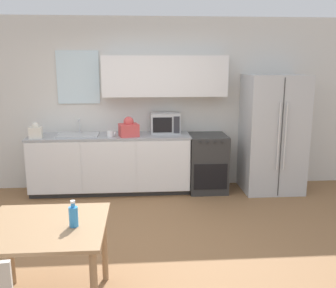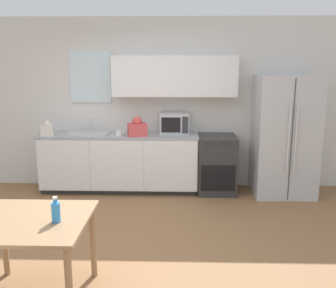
% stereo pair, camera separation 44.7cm
% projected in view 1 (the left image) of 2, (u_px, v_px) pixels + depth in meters
% --- Properties ---
extents(ground_plane, '(12.00, 12.00, 0.00)m').
position_uv_depth(ground_plane, '(129.00, 248.00, 4.13)').
color(ground_plane, olive).
extents(wall_back, '(12.00, 0.38, 2.70)m').
position_uv_depth(wall_back, '(136.00, 100.00, 5.95)').
color(wall_back, silver).
rests_on(wall_back, ground_plane).
extents(kitchen_counter, '(2.46, 0.61, 0.91)m').
position_uv_depth(kitchen_counter, '(111.00, 164.00, 5.83)').
color(kitchen_counter, '#333333').
rests_on(kitchen_counter, ground_plane).
extents(oven_range, '(0.59, 0.65, 0.90)m').
position_uv_depth(oven_range, '(207.00, 163.00, 5.93)').
color(oven_range, '#2D2D2D').
rests_on(oven_range, ground_plane).
extents(refrigerator, '(0.90, 0.78, 1.83)m').
position_uv_depth(refrigerator, '(273.00, 134.00, 5.85)').
color(refrigerator, silver).
rests_on(refrigerator, ground_plane).
extents(kitchen_sink, '(0.61, 0.43, 0.23)m').
position_uv_depth(kitchen_sink, '(78.00, 135.00, 5.71)').
color(kitchen_sink, '#B7BABC').
rests_on(kitchen_sink, kitchen_counter).
extents(microwave, '(0.45, 0.34, 0.32)m').
position_uv_depth(microwave, '(165.00, 123.00, 5.86)').
color(microwave, '#B7BABC').
rests_on(microwave, kitchen_counter).
extents(coffee_mug, '(0.13, 0.09, 0.08)m').
position_uv_depth(coffee_mug, '(111.00, 134.00, 5.62)').
color(coffee_mug, white).
rests_on(coffee_mug, kitchen_counter).
extents(grocery_bag_0, '(0.33, 0.30, 0.30)m').
position_uv_depth(grocery_bag_0, '(129.00, 128.00, 5.62)').
color(grocery_bag_0, '#D14C4C').
rests_on(grocery_bag_0, kitchen_counter).
extents(grocery_bag_1, '(0.19, 0.17, 0.24)m').
position_uv_depth(grocery_bag_1, '(36.00, 131.00, 5.49)').
color(grocery_bag_1, silver).
rests_on(grocery_bag_1, kitchen_counter).
extents(dining_table, '(0.97, 0.90, 0.74)m').
position_uv_depth(dining_table, '(45.00, 238.00, 2.99)').
color(dining_table, '#997551').
rests_on(dining_table, ground_plane).
extents(drink_bottle, '(0.07, 0.07, 0.21)m').
position_uv_depth(drink_bottle, '(73.00, 216.00, 2.92)').
color(drink_bottle, '#338CD8').
rests_on(drink_bottle, dining_table).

